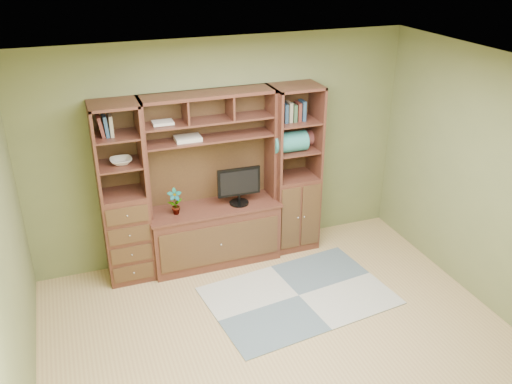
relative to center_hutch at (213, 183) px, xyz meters
name	(u,v)px	position (x,y,z in m)	size (l,w,h in m)	color
room	(291,230)	(0.20, -1.73, 0.28)	(4.60, 4.10, 2.64)	tan
center_hutch	(213,183)	(0.00, 0.00, 0.00)	(1.54, 0.53, 2.05)	#4F271B
left_tower	(123,195)	(-1.00, 0.04, 0.00)	(0.50, 0.45, 2.05)	#4F271B
right_tower	(294,170)	(1.02, 0.04, 0.00)	(0.55, 0.45, 2.05)	#4F271B
rug	(299,296)	(0.65, -1.02, -1.02)	(1.92, 1.28, 0.01)	gray
monitor	(239,180)	(0.30, -0.03, 0.01)	(0.51, 0.22, 0.62)	black
orchid	(175,202)	(-0.45, -0.03, -0.14)	(0.16, 0.11, 0.31)	#B9633E
magazines	(188,138)	(-0.24, 0.09, 0.54)	(0.28, 0.21, 0.04)	beige
bowl	(121,161)	(-0.98, 0.04, 0.39)	(0.23, 0.23, 0.06)	white
blanket_teal	(289,142)	(0.93, -0.01, 0.38)	(0.41, 0.24, 0.24)	#2E7972
blanket_red	(303,138)	(1.17, 0.12, 0.35)	(0.31, 0.17, 0.17)	brown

